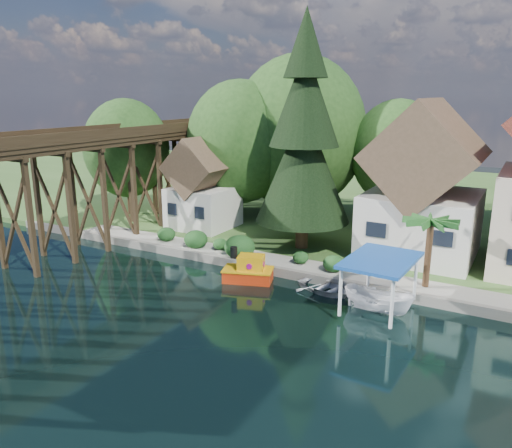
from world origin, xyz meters
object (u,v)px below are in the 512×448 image
object	(u,v)px
conifer	(304,138)
palm_tree	(431,224)
shed	(203,189)
house_left	(424,191)
tugboat	(249,271)
trestle_bridge	(74,183)
boat_canopy	(379,290)
boat_white_a	(324,286)

from	to	relation	value
conifer	palm_tree	world-z (taller)	conifer
conifer	palm_tree	size ratio (longest dim) A/B	3.79
conifer	shed	bearing A→B (deg)	172.43
palm_tree	house_left	bearing A→B (deg)	105.38
shed	tugboat	distance (m)	12.87
trestle_bridge	house_left	bearing A→B (deg)	25.21
boat_canopy	conifer	bearing A→B (deg)	137.05
house_left	boat_canopy	xyz separation A→B (m)	(0.02, -10.34, -3.78)
trestle_bridge	shed	xyz separation A→B (m)	(5.00, 9.33, -1.52)
conifer	palm_tree	xyz separation A→B (m)	(9.83, -3.65, -4.29)
house_left	shed	world-z (taller)	house_left
palm_tree	boat_white_a	bearing A→B (deg)	-154.99
palm_tree	boat_white_a	size ratio (longest dim) A/B	1.25
shed	boat_white_a	world-z (taller)	shed
trestle_bridge	conifer	bearing A→B (deg)	28.17
shed	conifer	size ratio (longest dim) A/B	0.46
trestle_bridge	house_left	xyz separation A→B (m)	(23.00, 10.83, -0.21)
boat_white_a	boat_canopy	size ratio (longest dim) A/B	0.71
trestle_bridge	tugboat	distance (m)	15.13
trestle_bridge	boat_white_a	xyz separation A→B (m)	(19.32, 1.81, -4.97)
conifer	boat_white_a	size ratio (longest dim) A/B	4.72
palm_tree	tugboat	bearing A→B (deg)	-162.51
house_left	shed	size ratio (longest dim) A/B	1.40
conifer	tugboat	distance (m)	10.62
conifer	tugboat	world-z (taller)	conifer
shed	conifer	bearing A→B (deg)	-7.57
shed	boat_canopy	distance (m)	20.22
shed	boat_canopy	size ratio (longest dim) A/B	1.54
boat_white_a	boat_canopy	distance (m)	4.06
boat_white_a	shed	bearing A→B (deg)	79.03
trestle_bridge	conifer	size ratio (longest dim) A/B	2.59
conifer	tugboat	xyz separation A→B (m)	(-0.59, -6.93, -8.03)
house_left	tugboat	world-z (taller)	house_left
conifer	boat_white_a	xyz separation A→B (m)	(4.37, -6.20, -8.34)
boat_canopy	house_left	bearing A→B (deg)	90.12
trestle_bridge	conifer	distance (m)	17.29
shed	boat_white_a	distance (m)	16.53
trestle_bridge	palm_tree	distance (m)	25.18
house_left	tugboat	bearing A→B (deg)	-131.54
boat_canopy	shed	bearing A→B (deg)	153.87
boat_white_a	boat_canopy	bearing A→B (deg)	-92.83
palm_tree	boat_canopy	size ratio (longest dim) A/B	0.89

